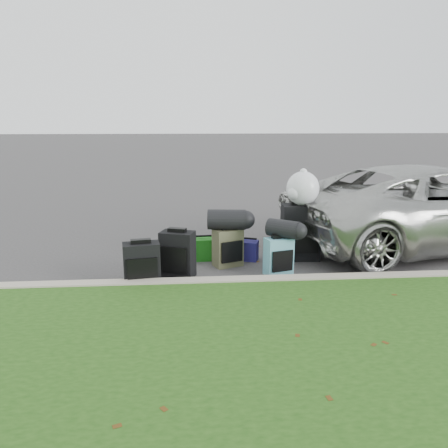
{
  "coord_description": "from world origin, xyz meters",
  "views": [
    {
      "loc": [
        -0.58,
        -6.04,
        2.05
      ],
      "look_at": [
        -0.1,
        0.2,
        0.55
      ],
      "focal_mm": 35.0,
      "sensor_mm": 36.0,
      "label": 1
    }
  ],
  "objects": [
    {
      "name": "suitcase_large_black_left",
      "position": [
        -0.77,
        -0.49,
        0.31
      ],
      "size": [
        0.49,
        0.38,
        0.62
      ],
      "primitive_type": "cube",
      "rotation": [
        0.0,
        0.0,
        -0.33
      ],
      "color": "black",
      "rests_on": "ground"
    },
    {
      "name": "trash_bag",
      "position": [
        1.05,
        0.15,
        1.07
      ],
      "size": [
        0.48,
        0.48,
        0.48
      ],
      "primitive_type": "sphere",
      "color": "white",
      "rests_on": "suitcase_large_black_right"
    },
    {
      "name": "suitcase_large_black_right",
      "position": [
        1.04,
        0.15,
        0.42
      ],
      "size": [
        0.57,
        0.35,
        0.83
      ],
      "primitive_type": "cube",
      "rotation": [
        0.0,
        0.0,
        -0.04
      ],
      "color": "black",
      "rests_on": "ground"
    },
    {
      "name": "suitcase_olive",
      "position": [
        -0.07,
        -0.08,
        0.27
      ],
      "size": [
        0.46,
        0.37,
        0.54
      ],
      "primitive_type": "cube",
      "rotation": [
        0.0,
        0.0,
        0.38
      ],
      "color": "#3A3A26",
      "rests_on": "ground"
    },
    {
      "name": "tote_navy",
      "position": [
        0.26,
        0.16,
        0.15
      ],
      "size": [
        0.33,
        0.29,
        0.29
      ],
      "primitive_type": "cube",
      "rotation": [
        0.0,
        0.0,
        -0.34
      ],
      "color": "#19164F",
      "rests_on": "ground"
    },
    {
      "name": "curb",
      "position": [
        0.0,
        -1.0,
        0.07
      ],
      "size": [
        120.0,
        0.18,
        0.15
      ],
      "primitive_type": "cube",
      "color": "#9E937F",
      "rests_on": "ground"
    },
    {
      "name": "duffel_right",
      "position": [
        0.64,
        -0.49,
        0.63
      ],
      "size": [
        0.49,
        0.45,
        0.24
      ],
      "primitive_type": "cylinder",
      "rotation": [
        0.0,
        1.57,
        -0.64
      ],
      "color": "black",
      "rests_on": "suitcase_teal"
    },
    {
      "name": "tote_green",
      "position": [
        -0.41,
        0.23,
        0.16
      ],
      "size": [
        0.3,
        0.25,
        0.33
      ],
      "primitive_type": "cube",
      "rotation": [
        0.0,
        0.0,
        0.08
      ],
      "color": "#196917",
      "rests_on": "ground"
    },
    {
      "name": "ground",
      "position": [
        0.0,
        0.0,
        0.0
      ],
      "size": [
        120.0,
        120.0,
        0.0
      ],
      "primitive_type": "plane",
      "color": "#383535",
      "rests_on": "ground"
    },
    {
      "name": "duffel_left",
      "position": [
        -0.08,
        -0.08,
        0.68
      ],
      "size": [
        0.56,
        0.35,
        0.29
      ],
      "primitive_type": "cylinder",
      "rotation": [
        0.0,
        1.57,
        -0.12
      ],
      "color": "black",
      "rests_on": "suitcase_olive"
    },
    {
      "name": "suitcase_teal",
      "position": [
        0.58,
        -0.51,
        0.26
      ],
      "size": [
        0.4,
        0.3,
        0.51
      ],
      "primitive_type": "cube",
      "rotation": [
        0.0,
        0.0,
        0.27
      ],
      "color": "teal",
      "rests_on": "ground"
    },
    {
      "name": "suitcase_small_black",
      "position": [
        -1.21,
        -0.79,
        0.28
      ],
      "size": [
        0.48,
        0.32,
        0.56
      ],
      "primitive_type": "cube",
      "rotation": [
        0.0,
        0.0,
        0.16
      ],
      "color": "black",
      "rests_on": "ground"
    },
    {
      "name": "suv",
      "position": [
        3.36,
        0.68,
        0.67
      ],
      "size": [
        5.13,
        3.04,
        1.34
      ],
      "primitive_type": "imported",
      "rotation": [
        0.0,
        0.0,
        1.75
      ],
      "color": "#B7B7B2",
      "rests_on": "ground"
    }
  ]
}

